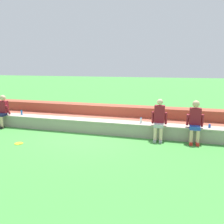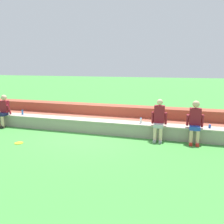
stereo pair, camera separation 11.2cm
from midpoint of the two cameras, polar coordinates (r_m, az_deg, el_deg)
The scene contains 11 objects.
ground_plane at distance 8.64m, azimuth -6.22°, elevation -5.41°, with size 80.00×80.00×0.00m, color #428E3D.
stone_seating_wall at distance 8.78m, azimuth -5.68°, elevation -3.36°, with size 9.61×0.52×0.49m.
brick_bleachers at distance 9.85m, azimuth -3.19°, elevation -1.14°, with size 11.88×1.26×0.83m.
person_far_left at distance 10.42m, azimuth -25.95°, elevation 0.42°, with size 0.51×0.56×1.32m.
person_left_of_center at distance 7.88m, azimuth 11.27°, elevation -1.71°, with size 0.52×0.57×1.40m.
person_center at distance 7.91m, azimuth 19.63°, elevation -2.00°, with size 0.54×0.58×1.40m.
water_bottle_mid_right at distance 10.25m, azimuth -21.92°, elevation -0.10°, with size 0.07×0.07×0.21m.
water_bottle_near_left at distance 8.22m, azimuth 6.85°, elevation -2.12°, with size 0.07×0.07×0.20m.
water_bottle_mid_left at distance 10.82m, azimuth -26.28°, elevation 0.10°, with size 0.08×0.08×0.21m.
plastic_cup_left_end at distance 8.24m, azimuth 22.81°, elevation -3.20°, with size 0.08×0.08×0.11m, color blue.
frisbee at distance 8.15m, azimuth -22.60°, elevation -7.26°, with size 0.27×0.27×0.02m, color yellow.
Camera 1 is at (3.04, -7.67, 2.53)m, focal length 36.64 mm.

